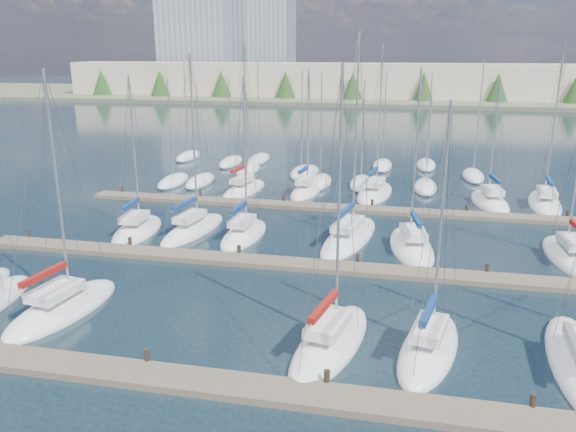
% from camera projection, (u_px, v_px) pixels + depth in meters
% --- Properties ---
extents(ground, '(400.00, 400.00, 0.00)m').
position_uv_depth(ground, '(357.00, 151.00, 77.63)').
color(ground, '#1A2A34').
rests_on(ground, ground).
extents(dock_near, '(44.00, 1.93, 1.10)m').
position_uv_depth(dock_near, '(228.00, 386.00, 23.22)').
color(dock_near, '#6B5E4C').
rests_on(dock_near, ground).
extents(dock_mid, '(44.00, 1.93, 1.10)m').
position_uv_depth(dock_mid, '(294.00, 264.00, 36.34)').
color(dock_mid, '#6B5E4C').
rests_on(dock_mid, ground).
extents(dock_far, '(44.00, 1.93, 1.10)m').
position_uv_depth(dock_far, '(326.00, 207.00, 49.47)').
color(dock_far, '#6B5E4C').
rests_on(dock_far, ground).
extents(sailboat_j, '(2.98, 7.46, 12.49)m').
position_uv_depth(sailboat_j, '(244.00, 235.00, 42.07)').
color(sailboat_j, white).
rests_on(sailboat_j, ground).
extents(sailboat_d, '(4.25, 8.75, 13.71)m').
position_uv_depth(sailboat_d, '(331.00, 342.00, 26.59)').
color(sailboat_d, white).
rests_on(sailboat_d, ground).
extents(sailboat_l, '(4.10, 9.00, 13.10)m').
position_uv_depth(sailboat_l, '(412.00, 246.00, 39.57)').
color(sailboat_l, white).
rests_on(sailboat_l, ground).
extents(sailboat_h, '(3.50, 7.62, 12.56)m').
position_uv_depth(sailboat_h, '(137.00, 230.00, 43.05)').
color(sailboat_h, white).
rests_on(sailboat_h, ground).
extents(sailboat_m, '(3.03, 8.59, 11.87)m').
position_uv_depth(sailboat_m, '(569.00, 257.00, 37.59)').
color(sailboat_m, white).
rests_on(sailboat_m, ground).
extents(sailboat_i, '(3.68, 8.86, 14.03)m').
position_uv_depth(sailboat_i, '(193.00, 229.00, 43.24)').
color(sailboat_i, white).
rests_on(sailboat_i, ground).
extents(sailboat_p, '(4.08, 9.16, 14.84)m').
position_uv_depth(sailboat_p, '(375.00, 193.00, 54.28)').
color(sailboat_p, white).
rests_on(sailboat_p, ground).
extents(sailboat_e, '(3.99, 7.93, 12.24)m').
position_uv_depth(sailboat_e, '(429.00, 348.00, 26.06)').
color(sailboat_e, white).
rests_on(sailboat_e, ground).
extents(sailboat_r, '(3.64, 9.49, 14.97)m').
position_uv_depth(sailboat_r, '(545.00, 203.00, 50.65)').
color(sailboat_r, white).
rests_on(sailboat_r, ground).
extents(sailboat_n, '(3.76, 8.70, 15.08)m').
position_uv_depth(sailboat_n, '(244.00, 190.00, 55.43)').
color(sailboat_n, white).
rests_on(sailboat_n, ground).
extents(sailboat_k, '(4.71, 10.78, 15.52)m').
position_uv_depth(sailboat_k, '(349.00, 237.00, 41.48)').
color(sailboat_k, white).
rests_on(sailboat_k, ground).
extents(sailboat_o, '(3.11, 6.78, 12.56)m').
position_uv_depth(sailboat_o, '(306.00, 192.00, 54.73)').
color(sailboat_o, white).
rests_on(sailboat_o, ground).
extents(sailboat_c, '(4.09, 8.37, 13.40)m').
position_uv_depth(sailboat_c, '(63.00, 308.00, 30.09)').
color(sailboat_c, white).
rests_on(sailboat_c, ground).
extents(sailboat_q, '(3.78, 8.39, 11.83)m').
position_uv_depth(sailboat_q, '(490.00, 202.00, 51.13)').
color(sailboat_q, white).
rests_on(sailboat_q, ground).
extents(distant_boats, '(36.93, 20.75, 13.30)m').
position_uv_depth(distant_boats, '(305.00, 172.00, 63.19)').
color(distant_boats, '#9EA0A5').
rests_on(distant_boats, ground).
extents(shoreline, '(400.00, 60.00, 38.00)m').
position_uv_depth(shoreline, '(340.00, 71.00, 162.33)').
color(shoreline, '#666B51').
rests_on(shoreline, ground).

